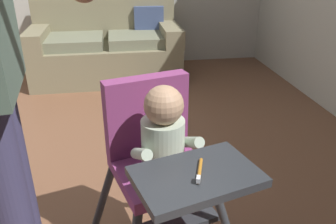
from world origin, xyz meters
TOP-DOWN VIEW (x-y plane):
  - ground at (0.00, 0.00)m, footprint 5.61×6.61m
  - couch at (-0.00, 2.01)m, footprint 1.64×0.86m
  - high_chair at (0.24, -0.76)m, footprint 0.74×0.83m

SIDE VIEW (x-z plane):
  - ground at x=0.00m, z-range -0.10..0.00m
  - couch at x=0.00m, z-range -0.10..0.76m
  - high_chair at x=0.24m, z-range 0.17..1.08m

